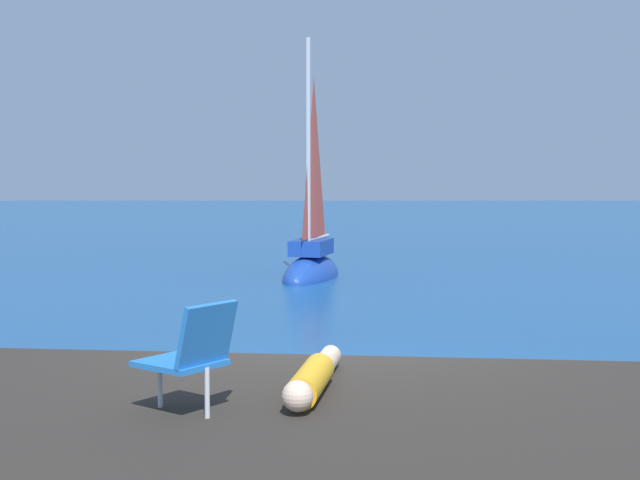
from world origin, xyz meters
name	(u,v)px	position (x,y,z in m)	size (l,w,h in m)	color
ground_plane	(334,401)	(0.00, 0.00, 0.00)	(160.00, 160.00, 0.00)	navy
shore_ledge	(339,475)	(-0.01, -3.30, 0.35)	(8.25, 4.51, 0.71)	#2D2823
boulder_seaward	(531,434)	(1.80, -1.15, 0.00)	(1.29, 1.03, 0.71)	#2D2321
sailboat_near	(315,264)	(-0.31, 11.34, 0.33)	(1.82, 3.35, 6.06)	#193D99
person_sunbather	(317,377)	(-0.16, -2.44, 0.82)	(0.45, 1.75, 0.25)	gold
beach_chair	(196,352)	(-1.00, -3.09, 1.15)	(0.76, 0.74, 0.80)	blue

